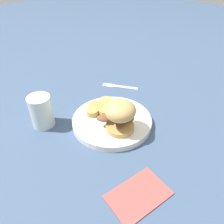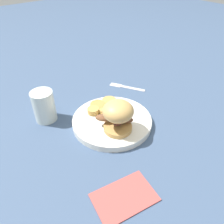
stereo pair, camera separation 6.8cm
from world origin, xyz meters
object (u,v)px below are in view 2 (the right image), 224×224
object	(u,v)px
fork	(127,87)
drinking_glass	(44,106)
sandwich	(118,114)
dinner_plate	(112,121)

from	to	relation	value
fork	drinking_glass	distance (m)	0.35
sandwich	drinking_glass	size ratio (longest dim) A/B	1.11
fork	drinking_glass	size ratio (longest dim) A/B	1.33
sandwich	fork	size ratio (longest dim) A/B	0.83
sandwich	drinking_glass	world-z (taller)	sandwich
fork	sandwich	bearing A→B (deg)	131.28
dinner_plate	fork	bearing A→B (deg)	-54.56
sandwich	dinner_plate	bearing A→B (deg)	-21.48
fork	drinking_glass	world-z (taller)	drinking_glass
dinner_plate	fork	world-z (taller)	dinner_plate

